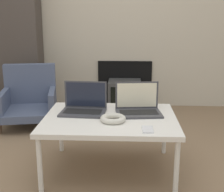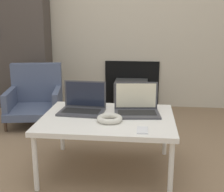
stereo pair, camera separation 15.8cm
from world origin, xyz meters
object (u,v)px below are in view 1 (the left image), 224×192
Objects in this scene: phone at (148,129)px; tv at (125,95)px; armchair at (30,98)px; laptop_right at (138,107)px; headphones at (113,119)px; laptop_left at (84,106)px.

phone is 1.97m from tv.
phone is at bearing -85.00° from tv.
phone is 0.19× the size of armchair.
phone reaches higher than tv.
phone is at bearing -88.56° from laptop_right.
laptop_right is 0.29m from headphones.
laptop_right is (0.43, -0.00, 0.00)m from laptop_left.
headphones is (0.24, -0.22, -0.03)m from laptop_left.
laptop_right is 2.88× the size of phone.
tv is 0.60× the size of armchair.
headphones is at bearing -92.31° from tv.
laptop_left is 0.52× the size of armchair.
laptop_right reaches higher than tv.
laptop_left reaches higher than phone.
laptop_right reaches higher than phone.
laptop_left is 0.62m from phone.
headphones is 1.45× the size of phone.
armchair is (-0.99, 1.19, -0.17)m from headphones.
phone is at bearing -58.04° from armchair.
laptop_right is 1.98× the size of headphones.
tv is (0.07, 1.78, -0.27)m from headphones.
armchair is at bearing 134.41° from laptop_right.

